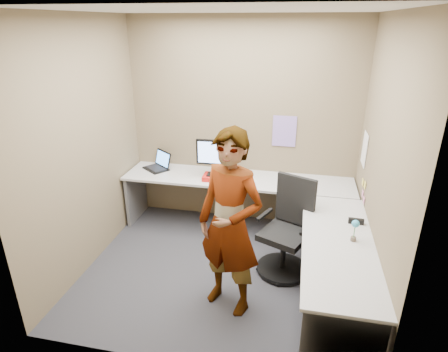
% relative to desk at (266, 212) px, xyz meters
% --- Properties ---
extents(ground, '(3.00, 3.00, 0.00)m').
position_rel_desk_xyz_m(ground, '(-0.44, -0.39, -0.59)').
color(ground, '#2A2A30').
rests_on(ground, ground).
extents(wall_back, '(3.00, 0.00, 3.00)m').
position_rel_desk_xyz_m(wall_back, '(-0.44, 0.91, 0.76)').
color(wall_back, brown).
rests_on(wall_back, ground).
extents(wall_right, '(0.00, 2.70, 2.70)m').
position_rel_desk_xyz_m(wall_right, '(1.06, -0.39, 0.76)').
color(wall_right, brown).
rests_on(wall_right, ground).
extents(wall_left, '(0.00, 2.70, 2.70)m').
position_rel_desk_xyz_m(wall_left, '(-1.94, -0.39, 0.76)').
color(wall_left, brown).
rests_on(wall_left, ground).
extents(ceiling, '(3.00, 3.00, 0.00)m').
position_rel_desk_xyz_m(ceiling, '(-0.44, -0.39, 2.11)').
color(ceiling, white).
rests_on(ceiling, wall_back).
extents(desk, '(2.98, 2.58, 0.73)m').
position_rel_desk_xyz_m(desk, '(0.00, 0.00, 0.00)').
color(desk, '#A5A5A5').
rests_on(desk, ground).
extents(paper_ream, '(0.31, 0.23, 0.06)m').
position_rel_desk_xyz_m(paper_ream, '(-0.71, 0.48, 0.17)').
color(paper_ream, '#B61712').
rests_on(paper_ream, desk).
extents(monitor, '(0.49, 0.15, 0.46)m').
position_rel_desk_xyz_m(monitor, '(-0.71, 0.50, 0.47)').
color(monitor, black).
rests_on(monitor, paper_ream).
extents(laptop, '(0.43, 0.42, 0.24)m').
position_rel_desk_xyz_m(laptop, '(-1.55, 0.70, 0.20)').
color(laptop, black).
rests_on(laptop, desk).
extents(trackball_mouse, '(0.12, 0.08, 0.07)m').
position_rel_desk_xyz_m(trackball_mouse, '(-0.57, 0.69, 0.17)').
color(trackball_mouse, '#B7B7BC').
rests_on(trackball_mouse, desk).
extents(origami, '(0.10, 0.10, 0.06)m').
position_rel_desk_xyz_m(origami, '(-0.23, 0.55, 0.17)').
color(origami, white).
rests_on(origami, desk).
extents(stapler, '(0.15, 0.05, 0.05)m').
position_rel_desk_xyz_m(stapler, '(0.93, -0.33, 0.17)').
color(stapler, black).
rests_on(stapler, desk).
extents(flower, '(0.07, 0.07, 0.22)m').
position_rel_desk_xyz_m(flower, '(0.87, -0.66, 0.28)').
color(flower, brown).
rests_on(flower, desk).
extents(calendar_purple, '(0.30, 0.01, 0.40)m').
position_rel_desk_xyz_m(calendar_purple, '(0.11, 0.90, 0.71)').
color(calendar_purple, '#846BB7').
rests_on(calendar_purple, wall_back).
extents(calendar_white, '(0.01, 0.28, 0.38)m').
position_rel_desk_xyz_m(calendar_white, '(1.05, 0.51, 0.66)').
color(calendar_white, white).
rests_on(calendar_white, wall_right).
extents(sticky_note_a, '(0.01, 0.07, 0.07)m').
position_rel_desk_xyz_m(sticky_note_a, '(1.05, 0.16, 0.36)').
color(sticky_note_a, '#F2E059').
rests_on(sticky_note_a, wall_right).
extents(sticky_note_b, '(0.01, 0.07, 0.07)m').
position_rel_desk_xyz_m(sticky_note_b, '(1.05, 0.21, 0.23)').
color(sticky_note_b, pink).
rests_on(sticky_note_b, wall_right).
extents(sticky_note_c, '(0.01, 0.07, 0.07)m').
position_rel_desk_xyz_m(sticky_note_c, '(1.05, 0.09, 0.21)').
color(sticky_note_c, pink).
rests_on(sticky_note_c, wall_right).
extents(sticky_note_d, '(0.01, 0.07, 0.07)m').
position_rel_desk_xyz_m(sticky_note_d, '(1.05, 0.31, 0.33)').
color(sticky_note_d, '#F2E059').
rests_on(sticky_note_d, wall_right).
extents(office_chair, '(0.62, 0.62, 1.07)m').
position_rel_desk_xyz_m(office_chair, '(0.26, -0.21, -0.15)').
color(office_chair, black).
rests_on(office_chair, ground).
extents(person, '(0.77, 0.65, 1.80)m').
position_rel_desk_xyz_m(person, '(-0.24, -0.89, 0.31)').
color(person, '#999399').
rests_on(person, ground).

